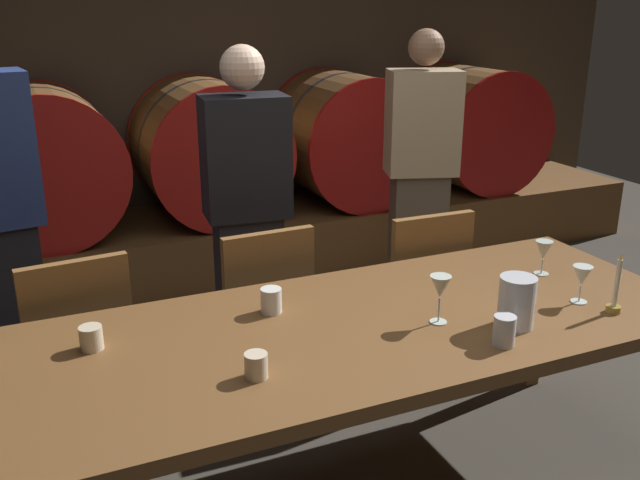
{
  "coord_description": "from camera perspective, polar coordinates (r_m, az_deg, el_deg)",
  "views": [
    {
      "loc": [
        -1.13,
        -1.95,
        1.79
      ],
      "look_at": [
        -0.04,
        0.51,
        0.86
      ],
      "focal_mm": 39.5,
      "sensor_mm": 36.0,
      "label": 1
    }
  ],
  "objects": [
    {
      "name": "chair_center",
      "position": [
        3.12,
        -4.79,
        -5.64
      ],
      "size": [
        0.41,
        0.41,
        0.88
      ],
      "rotation": [
        0.0,
        0.0,
        3.18
      ],
      "color": "brown",
      "rests_on": "ground"
    },
    {
      "name": "wine_barrel_right",
      "position": [
        4.94,
        2.08,
        8.28
      ],
      "size": [
        0.9,
        0.83,
        0.9
      ],
      "color": "brown",
      "rests_on": "barrel_shelf"
    },
    {
      "name": "chair_left",
      "position": [
        2.97,
        -19.05,
        -8.08
      ],
      "size": [
        0.44,
        0.44,
        0.88
      ],
      "rotation": [
        0.0,
        0.0,
        3.24
      ],
      "color": "brown",
      "rests_on": "ground"
    },
    {
      "name": "pitcher",
      "position": [
        2.47,
        15.64,
        -4.85
      ],
      "size": [
        0.12,
        0.12,
        0.18
      ],
      "color": "silver",
      "rests_on": "dining_table"
    },
    {
      "name": "barrel_shelf",
      "position": [
        4.78,
        -8.8,
        -0.45
      ],
      "size": [
        6.4,
        0.9,
        0.42
      ],
      "primitive_type": "cube",
      "color": "brown",
      "rests_on": "ground"
    },
    {
      "name": "cup_far_left",
      "position": [
        2.37,
        -18.05,
        -7.55
      ],
      "size": [
        0.07,
        0.07,
        0.08
      ],
      "primitive_type": "cylinder",
      "color": "beige",
      "rests_on": "dining_table"
    },
    {
      "name": "cup_center_left",
      "position": [
        2.1,
        -5.2,
        -10.1
      ],
      "size": [
        0.07,
        0.07,
        0.08
      ],
      "primitive_type": "cylinder",
      "color": "beige",
      "rests_on": "dining_table"
    },
    {
      "name": "dining_table",
      "position": [
        2.43,
        1.09,
        -8.45
      ],
      "size": [
        2.66,
        0.95,
        0.73
      ],
      "color": "brown",
      "rests_on": "ground"
    },
    {
      "name": "candle_right",
      "position": [
        2.7,
        22.8,
        -4.19
      ],
      "size": [
        0.05,
        0.05,
        0.22
      ],
      "color": "olive",
      "rests_on": "dining_table"
    },
    {
      "name": "cup_far_right",
      "position": [
        2.35,
        14.7,
        -7.13
      ],
      "size": [
        0.07,
        0.07,
        0.1
      ],
      "primitive_type": "cylinder",
      "color": "silver",
      "rests_on": "dining_table"
    },
    {
      "name": "wine_barrel_center",
      "position": [
        4.61,
        -9.04,
        7.26
      ],
      "size": [
        0.9,
        0.83,
        0.9
      ],
      "color": "brown",
      "rests_on": "barrel_shelf"
    },
    {
      "name": "wine_glass_right",
      "position": [
        2.96,
        17.66,
        -0.87
      ],
      "size": [
        0.07,
        0.07,
        0.14
      ],
      "color": "silver",
      "rests_on": "dining_table"
    },
    {
      "name": "guest_center",
      "position": [
        3.28,
        -5.9,
        1.69
      ],
      "size": [
        0.4,
        0.28,
        1.6
      ],
      "rotation": [
        0.0,
        0.0,
        3.04
      ],
      "color": "black",
      "rests_on": "ground"
    },
    {
      "name": "wine_barrel_left",
      "position": [
        4.46,
        -21.51,
        5.79
      ],
      "size": [
        0.9,
        0.83,
        0.9
      ],
      "color": "brown",
      "rests_on": "barrel_shelf"
    },
    {
      "name": "chair_right",
      "position": [
        3.36,
        7.95,
        -3.92
      ],
      "size": [
        0.41,
        0.41,
        0.88
      ],
      "rotation": [
        0.0,
        0.0,
        3.12
      ],
      "color": "brown",
      "rests_on": "ground"
    },
    {
      "name": "wine_glass_left",
      "position": [
        2.43,
        9.72,
        -3.87
      ],
      "size": [
        0.07,
        0.07,
        0.17
      ],
      "color": "silver",
      "rests_on": "dining_table"
    },
    {
      "name": "wine_glass_center",
      "position": [
        2.73,
        20.45,
        -2.81
      ],
      "size": [
        0.07,
        0.07,
        0.14
      ],
      "color": "silver",
      "rests_on": "dining_table"
    },
    {
      "name": "cup_center_right",
      "position": [
        2.51,
        -3.98,
        -4.91
      ],
      "size": [
        0.08,
        0.08,
        0.09
      ],
      "primitive_type": "cylinder",
      "color": "white",
      "rests_on": "dining_table"
    },
    {
      "name": "back_wall",
      "position": [
        5.06,
        -11.16,
        13.44
      ],
      "size": [
        7.11,
        0.24,
        2.65
      ],
      "primitive_type": "cube",
      "color": "#473A2D",
      "rests_on": "ground"
    },
    {
      "name": "wine_barrel_far_right",
      "position": [
        5.47,
        12.06,
        8.93
      ],
      "size": [
        0.9,
        0.83,
        0.9
      ],
      "color": "brown",
      "rests_on": "barrel_shelf"
    },
    {
      "name": "guest_right",
      "position": [
        3.96,
        8.1,
        4.93
      ],
      "size": [
        0.44,
        0.35,
        1.64
      ],
      "rotation": [
        0.0,
        0.0,
        2.82
      ],
      "color": "brown",
      "rests_on": "ground"
    }
  ]
}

